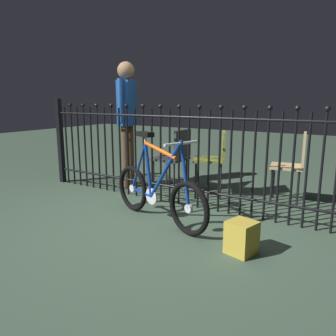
{
  "coord_description": "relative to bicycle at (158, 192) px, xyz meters",
  "views": [
    {
      "loc": [
        1.78,
        -2.68,
        1.27
      ],
      "look_at": [
        -0.03,
        0.2,
        0.55
      ],
      "focal_mm": 35.41,
      "sensor_mm": 36.0,
      "label": 1
    }
  ],
  "objects": [
    {
      "name": "ground_plane",
      "position": [
        0.06,
        -0.05,
        -0.32
      ],
      "size": [
        20.0,
        20.0,
        0.0
      ],
      "primitive_type": "plane",
      "color": "#3A4E3E"
    },
    {
      "name": "iron_fence",
      "position": [
        -0.0,
        0.62,
        0.32
      ],
      "size": [
        4.58,
        0.07,
        1.26
      ],
      "color": "black",
      "rests_on": "ground"
    },
    {
      "name": "bicycle",
      "position": [
        0.0,
        0.0,
        0.0
      ],
      "size": [
        1.4,
        0.55,
        0.93
      ],
      "color": "black",
      "rests_on": "ground"
    },
    {
      "name": "chair_tan",
      "position": [
        1.05,
        1.38,
        0.21
      ],
      "size": [
        0.44,
        0.43,
        0.87
      ],
      "color": "black",
      "rests_on": "ground"
    },
    {
      "name": "chair_olive",
      "position": [
        0.11,
        1.16,
        0.22
      ],
      "size": [
        0.52,
        0.52,
        0.85
      ],
      "color": "black",
      "rests_on": "ground"
    },
    {
      "name": "chair_charcoal",
      "position": [
        -0.48,
        1.15,
        0.2
      ],
      "size": [
        0.43,
        0.42,
        0.85
      ],
      "color": "black",
      "rests_on": "ground"
    },
    {
      "name": "person_visitor",
      "position": [
        -1.18,
        0.98,
        0.76
      ],
      "size": [
        0.25,
        0.46,
        1.77
      ],
      "color": "#4C3823",
      "rests_on": "ground"
    },
    {
      "name": "display_crate",
      "position": [
        1.0,
        -0.24,
        -0.18
      ],
      "size": [
        0.26,
        0.26,
        0.28
      ],
      "primitive_type": "cube",
      "rotation": [
        0.0,
        0.0,
        -0.26
      ],
      "color": "#B29933",
      "rests_on": "ground"
    }
  ]
}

